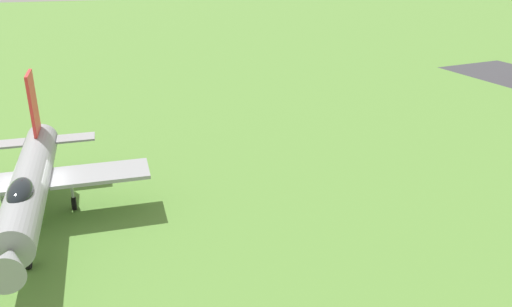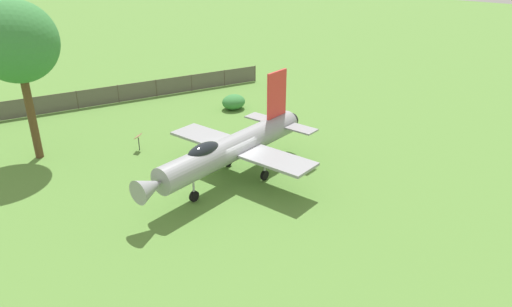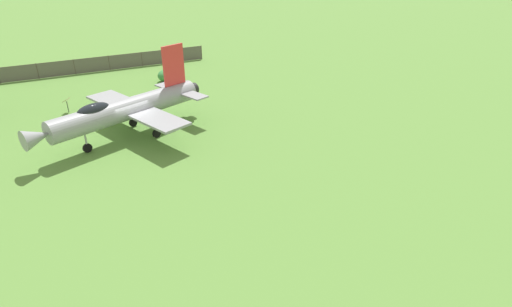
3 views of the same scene
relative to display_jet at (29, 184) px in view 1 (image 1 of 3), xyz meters
The scene contains 2 objects.
ground_plane 2.12m from the display_jet, 90.96° to the left, with size 200.00×200.00×0.00m, color #568438.
display_jet is the anchor object (origin of this frame).
Camera 1 is at (3.98, -21.07, 11.11)m, focal length 36.36 mm.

